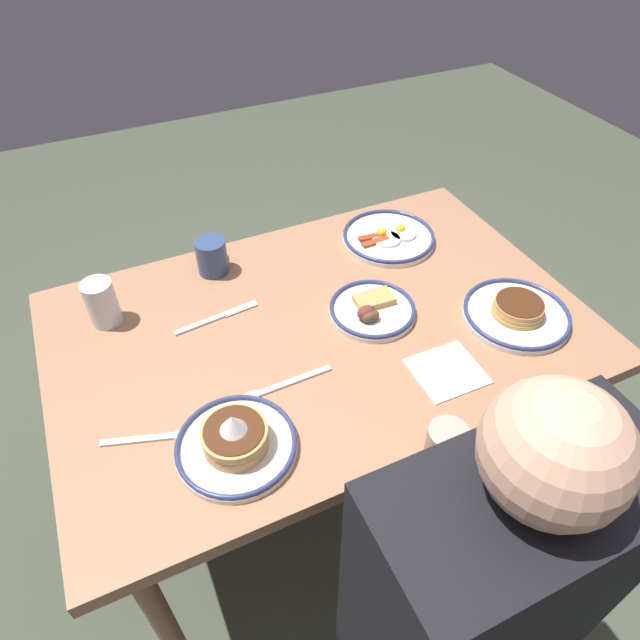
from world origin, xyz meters
name	(u,v)px	position (x,y,z in m)	size (l,w,h in m)	color
ground_plane	(321,481)	(0.00, 0.00, 0.00)	(6.00, 6.00, 0.00)	#444B3B
dining_table	(321,346)	(0.00, 0.00, 0.66)	(1.28, 0.84, 0.73)	#A57252
plate_near_main	(372,309)	(-0.13, 0.02, 0.74)	(0.21, 0.21, 0.05)	white
plate_center_pancakes	(236,442)	(0.30, 0.25, 0.75)	(0.24, 0.24, 0.10)	silver
plate_far_companion	(389,237)	(-0.32, -0.24, 0.74)	(0.27, 0.27, 0.04)	white
plate_far_side	(517,313)	(-0.44, 0.18, 0.75)	(0.26, 0.26, 0.05)	white
coffee_mug	(212,255)	(0.17, -0.32, 0.78)	(0.08, 0.11, 0.10)	#334772
drinking_glass	(103,305)	(0.47, -0.23, 0.78)	(0.07, 0.07, 0.12)	silver
paper_napkin	(447,371)	(-0.19, 0.25, 0.73)	(0.15, 0.14, 0.00)	white
fork_near	(146,439)	(0.46, 0.15, 0.73)	(0.17, 0.07, 0.01)	silver
butter_knife	(216,318)	(0.22, -0.13, 0.73)	(0.22, 0.04, 0.01)	silver
tea_spoon	(275,387)	(0.17, 0.14, 0.73)	(0.21, 0.03, 0.01)	silver
seated_diner	(468,615)	(0.00, 0.66, 0.55)	(0.44, 0.34, 1.19)	black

